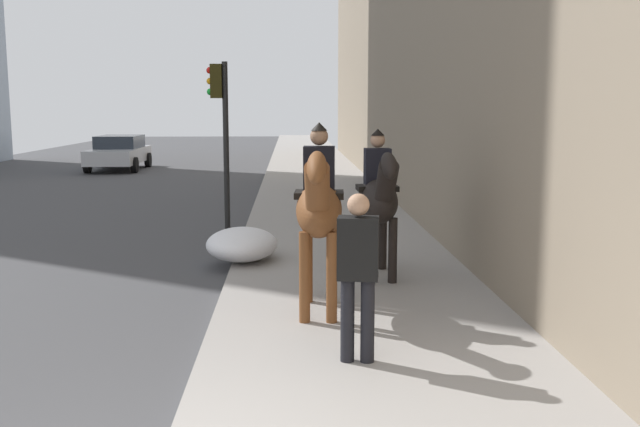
% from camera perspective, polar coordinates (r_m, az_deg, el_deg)
% --- Properties ---
extents(mounted_horse_near, '(2.15, 0.66, 2.35)m').
position_cam_1_polar(mounted_horse_near, '(8.71, -0.09, 0.47)').
color(mounted_horse_near, brown).
rests_on(mounted_horse_near, sidewalk_slab).
extents(mounted_horse_far, '(2.15, 0.61, 2.21)m').
position_cam_1_polar(mounted_horse_far, '(10.67, 4.64, 1.26)').
color(mounted_horse_far, black).
rests_on(mounted_horse_far, sidewalk_slab).
extents(pedestrian_greeting, '(0.32, 0.43, 1.70)m').
position_cam_1_polar(pedestrian_greeting, '(7.12, 3.02, -4.20)').
color(pedestrian_greeting, black).
rests_on(pedestrian_greeting, sidewalk_slab).
extents(car_near_lane, '(4.57, 2.11, 1.44)m').
position_cam_1_polar(car_near_lane, '(31.52, -15.62, 4.73)').
color(car_near_lane, '#B7BABF').
rests_on(car_near_lane, ground).
extents(traffic_light_near_curb, '(0.20, 0.44, 3.58)m').
position_cam_1_polar(traffic_light_near_curb, '(15.35, -7.84, 7.49)').
color(traffic_light_near_curb, black).
rests_on(traffic_light_near_curb, ground).
extents(snow_pile_far, '(1.54, 1.18, 0.53)m').
position_cam_1_polar(snow_pile_far, '(12.05, -6.21, -2.42)').
color(snow_pile_far, white).
rests_on(snow_pile_far, sidewalk_slab).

